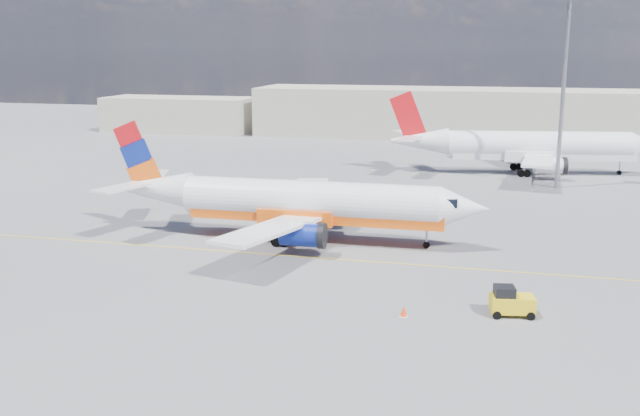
% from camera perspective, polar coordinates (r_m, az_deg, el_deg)
% --- Properties ---
extents(ground, '(240.00, 240.00, 0.00)m').
position_cam_1_polar(ground, '(48.13, 1.83, -5.22)').
color(ground, '#5C5C61').
rests_on(ground, ground).
extents(taxi_line, '(70.00, 0.15, 0.01)m').
position_cam_1_polar(taxi_line, '(50.93, 2.54, -4.19)').
color(taxi_line, yellow).
rests_on(taxi_line, ground).
extents(terminal_main, '(70.00, 14.00, 8.00)m').
position_cam_1_polar(terminal_main, '(120.34, 11.77, 7.41)').
color(terminal_main, '#B7AE9D').
rests_on(terminal_main, ground).
extents(terminal_annex, '(26.00, 10.00, 6.00)m').
position_cam_1_polar(terminal_annex, '(129.39, -11.19, 7.36)').
color(terminal_annex, '#B7AE9D').
rests_on(terminal_annex, ground).
extents(main_jet, '(30.12, 23.85, 9.14)m').
position_cam_1_polar(main_jet, '(55.35, -1.74, 0.46)').
color(main_jet, white).
rests_on(main_jet, ground).
extents(second_jet, '(32.23, 25.04, 9.73)m').
position_cam_1_polar(second_jet, '(88.08, 16.40, 4.73)').
color(second_jet, white).
rests_on(second_jet, ground).
extents(gse_tug, '(2.62, 1.88, 1.73)m').
position_cam_1_polar(gse_tug, '(41.98, 15.01, -7.26)').
color(gse_tug, black).
rests_on(gse_tug, ground).
extents(traffic_cone, '(0.45, 0.45, 0.63)m').
position_cam_1_polar(traffic_cone, '(40.85, 6.71, -8.22)').
color(traffic_cone, white).
rests_on(traffic_cone, ground).
extents(floodlight_mast, '(1.50, 1.50, 20.51)m').
position_cam_1_polar(floodlight_mast, '(79.34, 18.99, 10.29)').
color(floodlight_mast, gray).
rests_on(floodlight_mast, ground).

